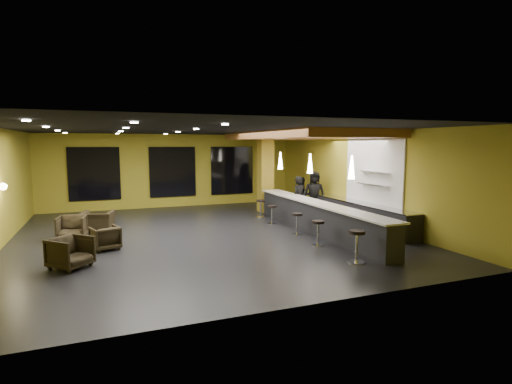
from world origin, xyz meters
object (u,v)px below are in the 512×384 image
object	(u,v)px
pendant_2	(280,161)
armchair_d	(97,221)
bar_counter	(316,218)
prep_counter	(356,214)
column	(265,173)
staff_b	(302,196)
bar_stool_0	(357,242)
staff_c	(314,193)
armchair_c	(72,228)
bar_stool_2	(297,221)
armchair_a	(70,253)
bar_stool_3	(272,212)
pendant_1	(310,163)
bar_stool_1	(318,230)
bar_stool_4	(261,206)
armchair_b	(105,238)
pendant_0	(352,167)
staff_a	(300,198)

from	to	relation	value
pendant_2	armchair_d	size ratio (longest dim) A/B	0.67
pendant_2	armchair_d	xyz separation A→B (m)	(-7.05, -0.03, -2.01)
bar_counter	prep_counter	world-z (taller)	bar_counter
column	staff_b	size ratio (longest dim) A/B	2.19
armchair_d	bar_stool_0	distance (m)	8.99
staff_c	armchair_c	bearing A→B (deg)	-150.51
armchair_c	bar_stool_2	size ratio (longest dim) A/B	1.15
staff_b	armchair_a	bearing A→B (deg)	-138.67
pendant_2	armchair_a	world-z (taller)	pendant_2
armchair_c	bar_stool_3	world-z (taller)	armchair_c
pendant_1	bar_stool_0	xyz separation A→B (m)	(-0.85, -4.05, -1.81)
bar_stool_1	bar_stool_4	size ratio (longest dim) A/B	1.05
bar_stool_2	bar_stool_4	distance (m)	3.45
prep_counter	armchair_d	world-z (taller)	prep_counter
bar_counter	armchair_b	bearing A→B (deg)	178.60
pendant_2	staff_b	world-z (taller)	pendant_2
pendant_1	armchair_b	size ratio (longest dim) A/B	0.94
staff_b	armchair_c	distance (m)	9.20
pendant_2	column	bearing A→B (deg)	90.00
armchair_b	pendant_0	bearing A→B (deg)	144.76
pendant_1	bar_stool_4	size ratio (longest dim) A/B	0.97
armchair_c	bar_stool_3	xyz separation A→B (m)	(6.93, -0.01, 0.07)
bar_counter	bar_stool_1	size ratio (longest dim) A/B	10.57
pendant_0	prep_counter	bearing A→B (deg)	51.34
armchair_c	bar_stool_3	distance (m)	6.93
staff_b	bar_stool_3	bearing A→B (deg)	-130.27
column	bar_stool_1	world-z (taller)	column
bar_counter	staff_b	distance (m)	3.67
prep_counter	bar_stool_3	xyz separation A→B (m)	(-2.87, 1.34, 0.03)
staff_a	bar_stool_1	size ratio (longest dim) A/B	2.31
pendant_1	bar_counter	bearing A→B (deg)	-90.00
prep_counter	staff_c	world-z (taller)	staff_c
bar_stool_3	column	bearing A→B (deg)	72.59
armchair_d	staff_a	bearing A→B (deg)	-169.84
staff_a	armchair_c	bearing A→B (deg)	167.71
bar_stool_4	bar_stool_1	bearing A→B (deg)	-91.75
column	bar_stool_0	world-z (taller)	column
prep_counter	pendant_2	bearing A→B (deg)	128.66
bar_stool_1	armchair_d	bearing A→B (deg)	143.17
armchair_a	bar_stool_1	bearing A→B (deg)	-47.00
bar_stool_0	prep_counter	bearing A→B (deg)	54.83
bar_stool_0	armchair_c	bearing A→B (deg)	142.18
bar_stool_2	staff_a	bearing A→B (deg)	61.06
bar_counter	pendant_1	size ratio (longest dim) A/B	11.43
pendant_1	staff_c	xyz separation A→B (m)	(1.60, 2.49, -1.42)
staff_a	bar_counter	bearing A→B (deg)	-118.26
column	pendant_1	distance (m)	4.14
bar_stool_1	pendant_0	bearing A→B (deg)	-21.37
pendant_0	pendant_2	bearing A→B (deg)	90.00
staff_a	bar_stool_4	bearing A→B (deg)	124.84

